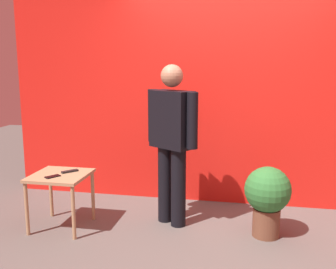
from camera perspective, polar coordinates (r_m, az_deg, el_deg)
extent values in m
plane|color=#59544F|center=(3.71, 7.63, -16.11)|extent=(12.00, 12.00, 0.00)
cube|color=red|center=(4.59, 9.19, 9.91)|extent=(5.30, 0.12, 3.24)
cylinder|color=black|center=(4.13, -0.40, -7.19)|extent=(0.21, 0.21, 0.81)
cylinder|color=black|center=(4.01, 1.52, -7.74)|extent=(0.21, 0.21, 0.81)
cube|color=black|center=(3.91, 0.56, 2.22)|extent=(0.49, 0.42, 0.57)
cube|color=red|center=(3.99, 1.69, 2.80)|extent=(0.11, 0.08, 0.48)
cube|color=#C68CB7|center=(3.99, 1.76, 2.56)|extent=(0.04, 0.03, 0.44)
cylinder|color=black|center=(4.09, -2.17, 2.79)|extent=(0.15, 0.15, 0.54)
cylinder|color=black|center=(3.73, 3.56, 2.02)|extent=(0.15, 0.15, 0.54)
sphere|color=#A87A5B|center=(3.87, 0.58, 8.55)|extent=(0.22, 0.22, 0.22)
cube|color=tan|center=(4.07, -15.45, -5.78)|extent=(0.54, 0.54, 0.03)
cylinder|color=tan|center=(4.07, -19.88, -10.18)|extent=(0.04, 0.04, 0.53)
cylinder|color=tan|center=(3.85, -13.61, -11.02)|extent=(0.04, 0.04, 0.53)
cylinder|color=tan|center=(4.46, -16.68, -8.15)|extent=(0.04, 0.04, 0.53)
cylinder|color=tan|center=(4.26, -10.88, -8.77)|extent=(0.04, 0.04, 0.53)
cube|color=black|center=(3.98, -16.45, -5.89)|extent=(0.14, 0.16, 0.01)
cube|color=black|center=(4.10, -14.11, -5.21)|extent=(0.15, 0.16, 0.02)
cylinder|color=brown|center=(3.98, 14.11, -12.28)|extent=(0.26, 0.26, 0.28)
sphere|color=#2D7233|center=(3.86, 14.32, -7.80)|extent=(0.44, 0.44, 0.44)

